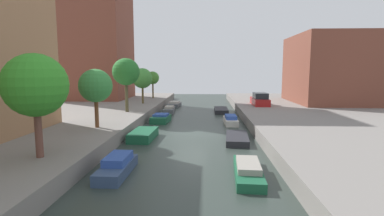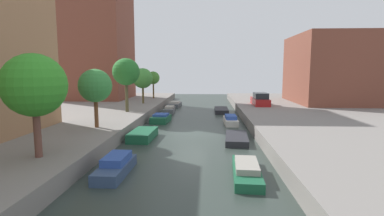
% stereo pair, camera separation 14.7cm
% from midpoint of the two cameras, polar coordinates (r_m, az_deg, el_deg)
% --- Properties ---
extents(ground_plane, '(84.00, 84.00, 0.00)m').
position_cam_midpoint_polar(ground_plane, '(24.99, -0.13, -5.07)').
color(ground_plane, '#2D3833').
extents(quay_left, '(20.00, 64.00, 1.00)m').
position_cam_midpoint_polar(quay_left, '(29.69, -30.49, -3.13)').
color(quay_left, gray).
rests_on(quay_left, ground_plane).
extents(quay_right, '(20.00, 64.00, 1.00)m').
position_cam_midpoint_polar(quay_right, '(28.41, 31.76, -3.64)').
color(quay_right, gray).
rests_on(quay_right, ground_plane).
extents(apartment_tower_far, '(10.00, 9.89, 23.90)m').
position_cam_midpoint_polar(apartment_tower_far, '(48.89, -18.64, 15.86)').
color(apartment_tower_far, brown).
rests_on(apartment_tower_far, quay_left).
extents(low_block_right, '(10.00, 12.27, 9.01)m').
position_cam_midpoint_polar(low_block_right, '(44.25, 25.22, 6.81)').
color(low_block_right, brown).
rests_on(low_block_right, quay_right).
extents(street_tree_1, '(3.11, 3.11, 5.18)m').
position_cam_midpoint_polar(street_tree_1, '(16.43, -28.15, 3.82)').
color(street_tree_1, brown).
rests_on(street_tree_1, quay_left).
extents(street_tree_2, '(2.52, 2.52, 4.45)m').
position_cam_midpoint_polar(street_tree_2, '(23.53, -18.25, 4.04)').
color(street_tree_2, brown).
rests_on(street_tree_2, quay_left).
extents(street_tree_3, '(2.82, 2.82, 5.60)m').
position_cam_midpoint_polar(street_tree_3, '(31.69, -12.73, 6.74)').
color(street_tree_3, '#4D482D').
rests_on(street_tree_3, quay_left).
extents(street_tree_4, '(2.62, 2.62, 4.61)m').
position_cam_midpoint_polar(street_tree_4, '(39.34, -9.64, 5.64)').
color(street_tree_4, brown).
rests_on(street_tree_4, quay_left).
extents(street_tree_5, '(1.98, 1.98, 4.16)m').
position_cam_midpoint_polar(street_tree_5, '(46.68, -7.66, 5.74)').
color(street_tree_5, brown).
rests_on(street_tree_5, quay_left).
extents(parked_car, '(1.84, 4.79, 1.57)m').
position_cam_midpoint_polar(parked_car, '(38.08, 12.83, 1.54)').
color(parked_car, maroon).
rests_on(parked_car, quay_right).
extents(moored_boat_left_1, '(1.35, 3.75, 0.96)m').
position_cam_midpoint_polar(moored_boat_left_1, '(16.11, -14.49, -10.85)').
color(moored_boat_left_1, '#33476B').
rests_on(moored_boat_left_1, ground_plane).
extents(moored_boat_left_2, '(1.82, 3.72, 0.67)m').
position_cam_midpoint_polar(moored_boat_left_2, '(23.52, -9.54, -5.12)').
color(moored_boat_left_2, '#195638').
rests_on(moored_boat_left_2, ground_plane).
extents(moored_boat_left_3, '(1.87, 3.14, 0.86)m').
position_cam_midpoint_polar(moored_boat_left_3, '(30.81, -6.15, -2.03)').
color(moored_boat_left_3, '#195638').
rests_on(moored_boat_left_3, ground_plane).
extents(moored_boat_left_4, '(1.43, 4.16, 0.83)m').
position_cam_midpoint_polar(moored_boat_left_4, '(37.67, -4.49, -0.34)').
color(moored_boat_left_4, '#4C5156').
rests_on(moored_boat_left_4, ground_plane).
extents(moored_boat_left_5, '(1.83, 3.80, 0.76)m').
position_cam_midpoint_polar(moored_boat_left_5, '(43.81, -3.50, 0.70)').
color(moored_boat_left_5, '#4C5156').
rests_on(moored_boat_left_5, ground_plane).
extents(moored_boat_right_1, '(1.58, 4.52, 0.76)m').
position_cam_midpoint_polar(moored_boat_right_1, '(15.56, 10.47, -11.72)').
color(moored_boat_right_1, '#195638').
rests_on(moored_boat_right_1, ground_plane).
extents(moored_boat_right_2, '(1.93, 4.28, 0.46)m').
position_cam_midpoint_polar(moored_boat_right_2, '(22.79, 8.48, -5.78)').
color(moored_boat_right_2, '#232328').
rests_on(moored_boat_right_2, ground_plane).
extents(moored_boat_right_3, '(1.32, 3.64, 0.94)m').
position_cam_midpoint_polar(moored_boat_right_3, '(29.76, 7.31, -2.35)').
color(moored_boat_right_3, beige).
rests_on(moored_boat_right_3, ground_plane).
extents(moored_boat_right_4, '(1.66, 4.38, 0.53)m').
position_cam_midpoint_polar(moored_boat_right_4, '(37.95, 5.50, -0.44)').
color(moored_boat_right_4, '#232328').
rests_on(moored_boat_right_4, ground_plane).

